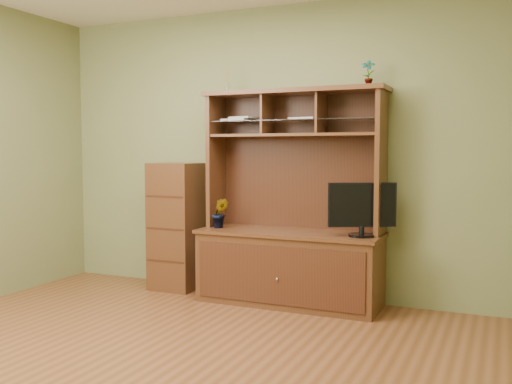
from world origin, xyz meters
The scene contains 8 objects.
room centered at (0.00, 0.00, 1.35)m, with size 4.54×4.04×2.74m.
media_hutch centered at (0.31, 1.73, 0.52)m, with size 1.66×0.61×1.90m.
monitor centered at (0.97, 1.65, 0.89)m, with size 0.52×0.30×0.45m.
orchid_plant centered at (-0.35, 1.65, 0.79)m, with size 0.15×0.12×0.27m, color #2A5F20.
top_plant centered at (0.97, 1.80, 2.01)m, with size 0.12×0.08×0.22m, color #296222.
reed_diffuser centered at (-0.35, 1.80, 2.00)m, with size 0.05×0.05×0.25m.
magazines centered at (-0.01, 1.81, 1.65)m, with size 0.94×0.23×0.04m.
side_cabinet centered at (-0.91, 1.78, 0.62)m, with size 0.44×0.40×1.24m.
Camera 1 is at (2.06, -2.99, 1.36)m, focal length 40.00 mm.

